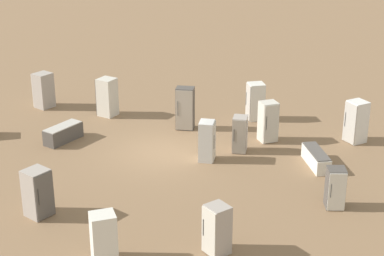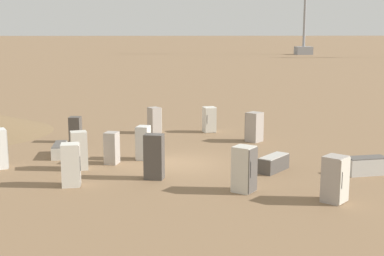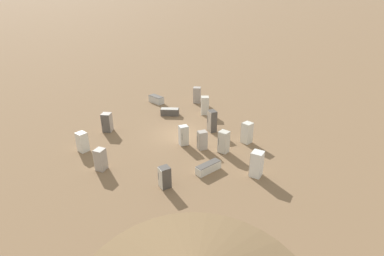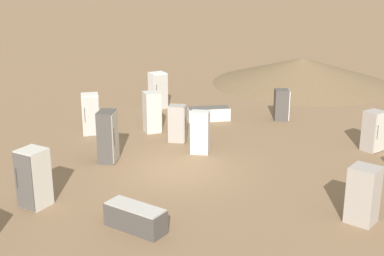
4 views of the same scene
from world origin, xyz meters
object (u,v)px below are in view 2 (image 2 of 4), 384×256
object	(u,v)px
discarded_fridge_5	(274,163)
discarded_fridge_12	(79,150)
discarded_fridge_10	(154,157)
discarded_fridge_9	(112,148)
discarded_fridge_4	(244,169)
power_pylon_1	(305,13)
discarded_fridge_13	(209,120)
discarded_fridge_2	(60,150)
discarded_fridge_14	(335,179)
discarded_fridge_6	(254,127)
discarded_fridge_7	(71,165)
discarded_fridge_1	(155,120)
discarded_fridge_0	(367,166)
discarded_fridge_8	(75,130)
discarded_fridge_3	(143,143)

from	to	relation	value
discarded_fridge_5	discarded_fridge_12	distance (m)	8.69
discarded_fridge_12	discarded_fridge_10	bearing A→B (deg)	-41.17
discarded_fridge_9	discarded_fridge_12	world-z (taller)	discarded_fridge_12
discarded_fridge_10	discarded_fridge_4	bearing A→B (deg)	-16.38
power_pylon_1	discarded_fridge_13	distance (m)	106.00
discarded_fridge_2	discarded_fridge_14	xyz separation A→B (m)	(-11.34, 7.77, 0.54)
power_pylon_1	discarded_fridge_2	bearing A→B (deg)	69.25
discarded_fridge_5	discarded_fridge_10	world-z (taller)	discarded_fridge_10
power_pylon_1	discarded_fridge_4	world-z (taller)	power_pylon_1
discarded_fridge_6	discarded_fridge_12	world-z (taller)	discarded_fridge_12
discarded_fridge_6	discarded_fridge_7	size ratio (longest dim) A/B	0.95
discarded_fridge_9	discarded_fridge_13	xyz separation A→B (m)	(-5.22, -7.51, 0.03)
discarded_fridge_1	discarded_fridge_14	size ratio (longest dim) A/B	0.92
discarded_fridge_5	discarded_fridge_7	size ratio (longest dim) A/B	1.02
discarded_fridge_0	discarded_fridge_5	distance (m)	3.98
discarded_fridge_7	discarded_fridge_13	bearing A→B (deg)	142.97
power_pylon_1	discarded_fridge_7	bearing A→B (deg)	70.80
discarded_fridge_8	discarded_fridge_2	bearing A→B (deg)	-88.63
discarded_fridge_2	discarded_fridge_10	xyz separation A→B (m)	(-4.75, 4.33, 0.64)
power_pylon_1	discarded_fridge_2	xyz separation A→B (m)	(40.29, 106.38, -9.81)
discarded_fridge_5	power_pylon_1	bearing A→B (deg)	114.67
discarded_fridge_7	discarded_fridge_12	world-z (taller)	discarded_fridge_12
discarded_fridge_0	discarded_fridge_1	size ratio (longest dim) A/B	1.19
power_pylon_1	discarded_fridge_12	bearing A→B (deg)	70.35
discarded_fridge_5	discarded_fridge_14	bearing A→B (deg)	-33.19
discarded_fridge_3	discarded_fridge_14	bearing A→B (deg)	-118.60
discarded_fridge_2	discarded_fridge_13	distance (m)	9.90
discarded_fridge_10	discarded_fridge_3	bearing A→B (deg)	113.44
discarded_fridge_2	discarded_fridge_12	size ratio (longest dim) A/B	1.12
discarded_fridge_2	discarded_fridge_1	bearing A→B (deg)	47.66
discarded_fridge_9	discarded_fridge_14	bearing A→B (deg)	-19.50
discarded_fridge_4	discarded_fridge_3	bearing A→B (deg)	-107.38
discarded_fridge_0	discarded_fridge_14	xyz separation A→B (m)	(2.58, 3.63, 0.47)
discarded_fridge_6	discarded_fridge_12	bearing A→B (deg)	166.73
discarded_fridge_0	discarded_fridge_6	distance (m)	8.03
discarded_fridge_3	discarded_fridge_8	distance (m)	5.73
discarded_fridge_4	discarded_fridge_10	world-z (taller)	discarded_fridge_10
discarded_fridge_7	discarded_fridge_9	bearing A→B (deg)	153.44
discarded_fridge_2	discarded_fridge_4	bearing A→B (deg)	-41.16
discarded_fridge_9	discarded_fridge_10	size ratio (longest dim) A/B	0.78
discarded_fridge_0	discarded_fridge_12	world-z (taller)	discarded_fridge_12
discarded_fridge_3	discarded_fridge_6	bearing A→B (deg)	-42.26
discarded_fridge_7	discarded_fridge_14	size ratio (longest dim) A/B	1.01
power_pylon_1	discarded_fridge_0	distance (m)	114.04
discarded_fridge_1	discarded_fridge_6	bearing A→B (deg)	32.67
discarded_fridge_4	discarded_fridge_10	bearing A→B (deg)	-84.24
discarded_fridge_2	discarded_fridge_13	bearing A→B (deg)	32.87
discarded_fridge_1	discarded_fridge_12	bearing A→B (deg)	-52.13
power_pylon_1	discarded_fridge_7	world-z (taller)	power_pylon_1
power_pylon_1	discarded_fridge_4	bearing A→B (deg)	74.13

